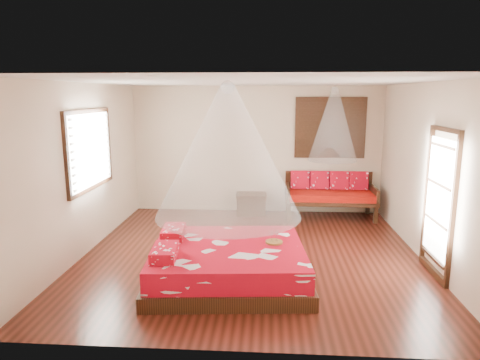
{
  "coord_description": "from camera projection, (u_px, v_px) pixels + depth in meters",
  "views": [
    {
      "loc": [
        0.27,
        -6.72,
        2.6
      ],
      "look_at": [
        -0.22,
        0.54,
        1.15
      ],
      "focal_mm": 32.0,
      "sensor_mm": 36.0,
      "label": 1
    }
  ],
  "objects": [
    {
      "name": "bed",
      "position": [
        227.0,
        263.0,
        6.09
      ],
      "size": [
        2.36,
        2.17,
        0.65
      ],
      "rotation": [
        0.0,
        0.0,
        0.08
      ],
      "color": "black",
      "rests_on": "floor"
    },
    {
      "name": "daybed",
      "position": [
        330.0,
        193.0,
        9.23
      ],
      "size": [
        1.9,
        0.84,
        0.97
      ],
      "color": "black",
      "rests_on": "floor"
    },
    {
      "name": "storage_chest",
      "position": [
        251.0,
        204.0,
        9.46
      ],
      "size": [
        0.68,
        0.51,
        0.46
      ],
      "rotation": [
        0.0,
        0.0,
        0.03
      ],
      "color": "black",
      "rests_on": "floor"
    },
    {
      "name": "shutter_panel",
      "position": [
        330.0,
        128.0,
        9.28
      ],
      "size": [
        1.52,
        0.06,
        1.32
      ],
      "color": "black",
      "rests_on": "wall_back"
    },
    {
      "name": "room",
      "position": [
        251.0,
        171.0,
        6.83
      ],
      "size": [
        5.54,
        5.54,
        2.84
      ],
      "color": "black",
      "rests_on": "ground"
    },
    {
      "name": "mosquito_net_main",
      "position": [
        228.0,
        151.0,
        5.78
      ],
      "size": [
        2.01,
        2.01,
        1.8
      ],
      "primitive_type": "cone",
      "color": "white",
      "rests_on": "ceiling"
    },
    {
      "name": "glazed_door",
      "position": [
        439.0,
        204.0,
        6.12
      ],
      "size": [
        0.08,
        1.02,
        2.16
      ],
      "color": "black",
      "rests_on": "floor"
    },
    {
      "name": "window_left",
      "position": [
        90.0,
        150.0,
        7.14
      ],
      "size": [
        0.1,
        1.74,
        1.34
      ],
      "color": "black",
      "rests_on": "wall_left"
    },
    {
      "name": "mosquito_net_daybed",
      "position": [
        334.0,
        125.0,
        8.8
      ],
      "size": [
        1.01,
        1.01,
        1.5
      ],
      "primitive_type": "cone",
      "color": "white",
      "rests_on": "ceiling"
    },
    {
      "name": "wine_tray",
      "position": [
        274.0,
        239.0,
        6.16
      ],
      "size": [
        0.25,
        0.25,
        0.2
      ],
      "rotation": [
        0.0,
        0.0,
        0.37
      ],
      "color": "brown",
      "rests_on": "bed"
    }
  ]
}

